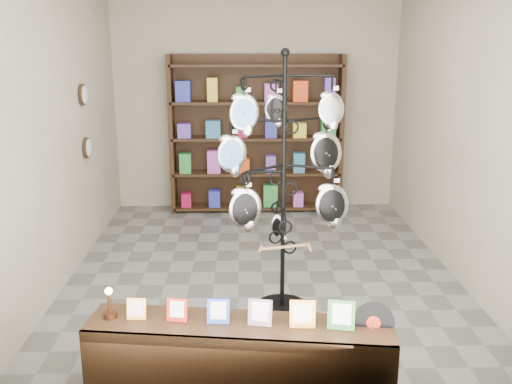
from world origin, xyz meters
TOP-DOWN VIEW (x-y plane):
  - ground at (0.00, 0.00)m, footprint 5.00×5.00m
  - room_envelope at (0.00, 0.00)m, footprint 5.00×5.00m
  - display_tree at (0.15, -0.86)m, footprint 1.19×1.12m
  - front_shelf at (-0.24, -2.11)m, footprint 2.14×0.69m
  - back_shelving at (0.00, 2.30)m, footprint 2.42×0.36m
  - wall_clocks at (-1.97, 0.80)m, footprint 0.03×0.24m

SIDE VIEW (x-z plane):
  - ground at x=0.00m, z-range 0.00..0.00m
  - front_shelf at x=-0.24m, z-range -0.11..0.63m
  - back_shelving at x=0.00m, z-range -0.07..2.13m
  - display_tree at x=0.15m, z-range 0.18..2.52m
  - wall_clocks at x=-1.97m, z-range 1.08..1.92m
  - room_envelope at x=0.00m, z-range -0.65..4.35m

